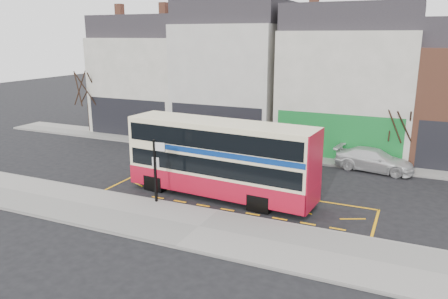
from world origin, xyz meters
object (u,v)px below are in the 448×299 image
at_px(street_tree_right, 401,117).
at_px(car_silver, 176,140).
at_px(bus_stop_post, 156,165).
at_px(car_grey, 267,153).
at_px(car_white, 374,160).
at_px(double_decker_bus, 221,158).
at_px(street_tree_left, 87,79).

bearing_deg(street_tree_right, car_silver, -174.19).
xyz_separation_m(bus_stop_post, car_silver, (-4.93, 10.23, -1.42)).
distance_m(car_grey, car_white, 6.72).
bearing_deg(car_silver, bus_stop_post, -148.15).
height_order(double_decker_bus, street_tree_left, street_tree_left).
xyz_separation_m(car_white, street_tree_left, (-23.74, 1.53, 3.90)).
distance_m(double_decker_bus, car_silver, 10.93).
relative_size(car_silver, car_grey, 0.86).
distance_m(bus_stop_post, car_white, 13.96).
relative_size(bus_stop_post, street_tree_right, 0.67).
bearing_deg(car_silver, double_decker_bus, -131.03).
relative_size(double_decker_bus, car_silver, 2.76).
bearing_deg(double_decker_bus, car_grey, 92.17).
height_order(street_tree_left, street_tree_right, street_tree_left).
height_order(bus_stop_post, street_tree_left, street_tree_left).
bearing_deg(street_tree_left, bus_stop_post, -39.38).
bearing_deg(car_white, double_decker_bus, 147.22).
distance_m(double_decker_bus, street_tree_right, 12.54).
bearing_deg(double_decker_bus, street_tree_right, 53.78).
distance_m(car_grey, street_tree_right, 8.68).
xyz_separation_m(bus_stop_post, street_tree_right, (10.52, 11.80, 1.21)).
bearing_deg(car_white, bus_stop_post, 145.66).
height_order(car_silver, car_white, car_white).
relative_size(car_white, street_tree_right, 1.00).
distance_m(double_decker_bus, car_white, 10.66).
bearing_deg(street_tree_left, double_decker_bus, -29.56).
height_order(car_silver, car_grey, car_grey).
bearing_deg(car_white, car_silver, 98.02).
bearing_deg(bus_stop_post, street_tree_left, 137.36).
xyz_separation_m(car_silver, street_tree_left, (-9.54, 1.65, 3.96)).
bearing_deg(car_grey, double_decker_bus, -164.63).
height_order(double_decker_bus, car_grey, double_decker_bus).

